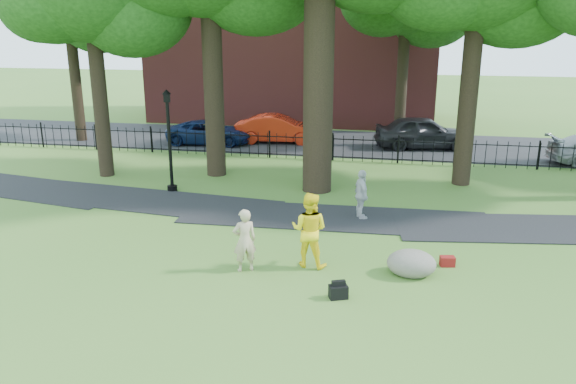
% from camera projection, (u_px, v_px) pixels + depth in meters
% --- Properties ---
extents(ground, '(120.00, 120.00, 0.00)m').
position_uv_depth(ground, '(279.00, 263.00, 14.94)').
color(ground, '#3E6B25').
rests_on(ground, ground).
extents(footpath, '(36.07, 3.85, 0.03)m').
position_uv_depth(footpath, '(333.00, 218.00, 18.42)').
color(footpath, black).
rests_on(footpath, ground).
extents(street, '(80.00, 7.00, 0.02)m').
position_uv_depth(street, '(341.00, 143.00, 29.97)').
color(street, black).
rests_on(street, ground).
extents(iron_fence, '(44.00, 0.04, 1.20)m').
position_uv_depth(iron_fence, '(333.00, 148.00, 26.04)').
color(iron_fence, black).
rests_on(iron_fence, ground).
extents(brick_building, '(18.00, 8.00, 12.00)m').
position_uv_depth(brick_building, '(295.00, 26.00, 36.50)').
color(brick_building, maroon).
rests_on(brick_building, ground).
extents(woman, '(0.73, 0.64, 1.67)m').
position_uv_depth(woman, '(245.00, 240.00, 14.28)').
color(woman, tan).
rests_on(woman, ground).
extents(man, '(1.07, 0.90, 2.00)m').
position_uv_depth(man, '(309.00, 230.00, 14.55)').
color(man, yellow).
rests_on(man, ground).
extents(pedestrian, '(0.76, 1.05, 1.65)m').
position_uv_depth(pedestrian, '(361.00, 195.00, 18.12)').
color(pedestrian, '#B2B2B7').
rests_on(pedestrian, ground).
extents(boulder, '(1.32, 1.05, 0.72)m').
position_uv_depth(boulder, '(412.00, 261.00, 14.18)').
color(boulder, '#5C5A4C').
rests_on(boulder, ground).
extents(lamppost, '(0.38, 0.38, 3.84)m').
position_uv_depth(lamppost, '(170.00, 142.00, 20.87)').
color(lamppost, black).
rests_on(lamppost, ground).
extents(backpack, '(0.49, 0.40, 0.32)m').
position_uv_depth(backpack, '(338.00, 292.00, 13.01)').
color(backpack, black).
rests_on(backpack, ground).
extents(red_bag, '(0.41, 0.30, 0.26)m').
position_uv_depth(red_bag, '(447.00, 261.00, 14.76)').
color(red_bag, maroon).
rests_on(red_bag, ground).
extents(red_sedan, '(4.64, 1.98, 1.49)m').
position_uv_depth(red_sedan, '(278.00, 129.00, 29.90)').
color(red_sedan, red).
rests_on(red_sedan, ground).
extents(navy_van, '(4.57, 2.40, 1.23)m').
position_uv_depth(navy_van, '(209.00, 132.00, 29.62)').
color(navy_van, '#0D1C43').
rests_on(navy_van, ground).
extents(grey_car, '(5.12, 2.72, 1.66)m').
position_uv_depth(grey_car, '(423.00, 132.00, 28.48)').
color(grey_car, black).
rests_on(grey_car, ground).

